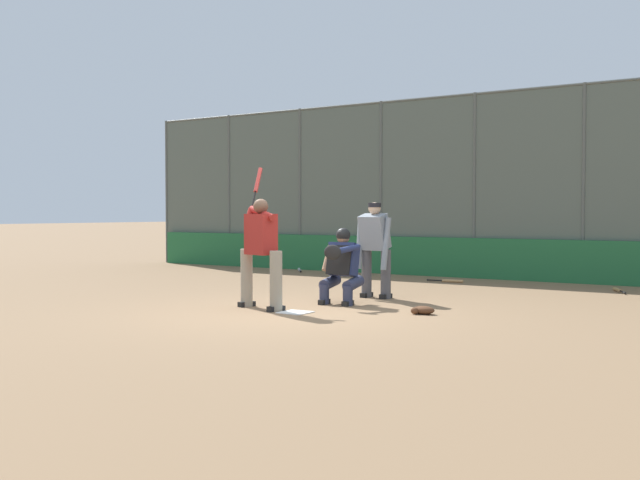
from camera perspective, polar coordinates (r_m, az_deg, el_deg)
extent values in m
plane|color=#846647|center=(11.19, -1.90, -5.56)|extent=(160.00, 160.00, 0.00)
cube|color=white|center=(11.19, -1.90, -5.53)|extent=(0.43, 0.43, 0.01)
cylinder|color=#515651|center=(16.71, 19.44, 4.10)|extent=(0.08, 0.08, 4.21)
cylinder|color=#515651|center=(17.44, 11.69, 4.09)|extent=(0.08, 0.08, 4.21)
cylinder|color=#515651|center=(18.46, 4.67, 4.01)|extent=(0.08, 0.08, 4.21)
cylinder|color=#515651|center=(19.72, -1.53, 3.90)|extent=(0.08, 0.08, 4.21)
cylinder|color=#515651|center=(21.18, -6.93, 3.76)|extent=(0.08, 0.08, 4.21)
cylinder|color=#515651|center=(22.81, -11.59, 3.61)|extent=(0.08, 0.08, 4.21)
cube|color=#515B51|center=(17.44, 11.69, 4.09)|extent=(19.32, 0.01, 4.21)
cylinder|color=#515651|center=(17.63, 11.74, 10.85)|extent=(19.32, 0.06, 0.06)
cube|color=#236638|center=(17.36, 11.52, -1.36)|extent=(18.94, 0.18, 0.91)
cube|color=slate|center=(21.17, 5.91, -1.78)|extent=(13.53, 3.05, 0.12)
cube|color=slate|center=(20.19, 4.49, -1.51)|extent=(13.53, 0.55, 0.44)
cube|color=#B7BABC|center=(20.18, 4.49, -0.77)|extent=(13.53, 0.24, 0.08)
cube|color=slate|center=(20.67, 5.22, -0.98)|extent=(13.53, 0.55, 0.76)
cube|color=#B7BABC|center=(20.65, 5.22, 0.18)|extent=(13.53, 0.24, 0.08)
cube|color=slate|center=(21.15, 5.91, -0.48)|extent=(13.53, 0.55, 1.08)
cube|color=#B7BABC|center=(21.13, 5.92, 1.09)|extent=(13.53, 0.24, 0.08)
cube|color=slate|center=(21.63, 6.58, 0.00)|extent=(13.53, 0.55, 1.40)
cube|color=#B7BABC|center=(21.62, 6.59, 1.96)|extent=(13.53, 0.24, 0.08)
cube|color=slate|center=(22.12, 7.22, 0.46)|extent=(13.53, 0.55, 1.72)
cube|color=#B7BABC|center=(22.11, 7.23, 2.79)|extent=(13.53, 0.24, 0.08)
cylinder|color=gray|center=(11.31, -3.37, -3.15)|extent=(0.19, 0.19, 0.92)
cube|color=black|center=(11.35, -3.37, -5.25)|extent=(0.18, 0.30, 0.08)
cylinder|color=gray|center=(11.92, -5.62, -2.88)|extent=(0.19, 0.19, 0.92)
cube|color=black|center=(11.96, -5.61, -4.88)|extent=(0.18, 0.30, 0.08)
cube|color=maroon|center=(11.57, -4.53, 0.44)|extent=(0.56, 0.41, 0.63)
sphere|color=brown|center=(11.56, -4.54, 2.58)|extent=(0.23, 0.23, 0.23)
cylinder|color=maroon|center=(11.58, -4.45, 2.05)|extent=(0.63, 0.32, 0.24)
cylinder|color=maroon|center=(11.83, -5.32, 2.05)|extent=(0.13, 0.16, 0.17)
sphere|color=black|center=(11.84, -5.23, 2.37)|extent=(0.04, 0.04, 0.04)
cylinder|color=black|center=(11.93, -5.08, 3.03)|extent=(0.09, 0.20, 0.29)
cylinder|color=maroon|center=(12.13, -4.74, 4.57)|extent=(0.15, 0.30, 0.42)
cylinder|color=#2D334C|center=(12.00, 2.13, -4.27)|extent=(0.16, 0.16, 0.32)
cylinder|color=#2D334C|center=(12.17, 2.56, -3.34)|extent=(0.23, 0.50, 0.25)
cube|color=black|center=(12.01, 2.13, -4.84)|extent=(0.12, 0.27, 0.08)
cylinder|color=#2D334C|center=(12.19, 0.33, -4.17)|extent=(0.16, 0.16, 0.32)
cylinder|color=#2D334C|center=(12.35, 0.77, -3.25)|extent=(0.23, 0.50, 0.25)
cube|color=black|center=(12.20, 0.33, -4.73)|extent=(0.12, 0.27, 0.08)
cube|color=navy|center=(12.27, 1.76, -1.49)|extent=(0.49, 0.41, 0.58)
cube|color=black|center=(12.13, 1.44, -1.53)|extent=(0.43, 0.17, 0.48)
sphere|color=#936B4C|center=(12.25, 1.76, 0.20)|extent=(0.21, 0.21, 0.21)
sphere|color=black|center=(12.25, 1.76, 0.38)|extent=(0.24, 0.24, 0.24)
cylinder|color=navy|center=(11.96, 1.97, -0.73)|extent=(0.26, 0.56, 0.17)
ellipsoid|color=black|center=(11.78, 0.97, -0.95)|extent=(0.31, 0.13, 0.24)
cylinder|color=#936B4C|center=(12.39, 0.60, -1.33)|extent=(0.12, 0.33, 0.46)
cylinder|color=#4C4C51|center=(13.01, 5.03, -2.60)|extent=(0.18, 0.18, 0.85)
cube|color=black|center=(13.05, 5.03, -4.29)|extent=(0.12, 0.28, 0.08)
cylinder|color=#4C4C51|center=(13.21, 3.57, -2.53)|extent=(0.18, 0.18, 0.85)
cube|color=black|center=(13.25, 3.57, -4.19)|extent=(0.12, 0.28, 0.08)
cube|color=gray|center=(13.02, 4.17, 0.62)|extent=(0.48, 0.42, 0.65)
sphere|color=tan|center=(13.02, 4.18, 2.41)|extent=(0.21, 0.21, 0.21)
cylinder|color=black|center=(13.02, 4.18, 2.67)|extent=(0.22, 0.22, 0.07)
cylinder|color=gray|center=(12.84, 5.04, -0.29)|extent=(0.15, 0.24, 0.91)
cylinder|color=gray|center=(13.11, 3.03, -0.23)|extent=(0.14, 0.24, 0.91)
sphere|color=black|center=(14.67, 22.23, -3.76)|extent=(0.04, 0.04, 0.04)
cylinder|color=black|center=(14.84, 22.07, -3.69)|extent=(0.17, 0.32, 0.03)
cylinder|color=tan|center=(15.23, 21.71, -3.54)|extent=(0.26, 0.45, 0.07)
sphere|color=black|center=(18.49, -1.47, -2.42)|extent=(0.04, 0.04, 0.04)
cylinder|color=black|center=(18.66, -1.50, -2.38)|extent=(0.24, 0.30, 0.03)
cylinder|color=#B7BCC1|center=(19.08, -1.58, -2.28)|extent=(0.35, 0.43, 0.07)
sphere|color=black|center=(16.35, 8.20, -3.03)|extent=(0.04, 0.04, 0.04)
cylinder|color=black|center=(16.30, 8.75, -3.05)|extent=(0.33, 0.07, 0.03)
cylinder|color=tan|center=(16.19, 10.08, -3.09)|extent=(0.46, 0.13, 0.07)
ellipsoid|color=#56331E|center=(11.12, 7.90, -5.31)|extent=(0.34, 0.22, 0.12)
ellipsoid|color=#56331E|center=(11.07, 7.23, -5.37)|extent=(0.12, 0.09, 0.10)
sphere|color=white|center=(13.13, -3.50, -4.26)|extent=(0.07, 0.07, 0.07)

